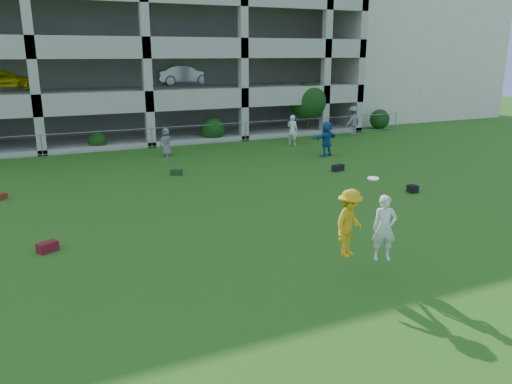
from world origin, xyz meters
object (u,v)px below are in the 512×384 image
stucco_building (378,58)px  bystander_f (353,121)px  bystander_c (166,142)px  frisbee_contest (358,224)px  bystander_d (327,139)px  crate_d (413,189)px  parking_garage (119,44)px  bystander_e (292,130)px

stucco_building → bystander_f: stucco_building is taller
bystander_c → bystander_f: bearing=66.2°
frisbee_contest → stucco_building: bearing=52.0°
bystander_d → frisbee_contest: size_ratio=0.88×
crate_d → frisbee_contest: size_ratio=0.16×
parking_garage → bystander_c: bearing=-89.3°
frisbee_contest → crate_d: bearing=39.7°
stucco_building → bystander_d: (-14.94, -15.35, -4.06)m
stucco_building → crate_d: bearing=-124.3°
frisbee_contest → parking_garage: bearing=91.2°
bystander_e → stucco_building: bearing=-94.2°
crate_d → parking_garage: bearing=107.7°
parking_garage → stucco_building: bearing=0.7°
bystander_c → crate_d: (7.14, -11.27, -0.62)m
bystander_c → bystander_e: bystander_e is taller
parking_garage → bystander_f: bearing=-36.2°
bystander_f → bystander_c: bearing=-11.8°
stucco_building → bystander_d: stucco_building is taller
bystander_d → bystander_e: size_ratio=1.03×
frisbee_contest → parking_garage: 28.71m
bystander_e → parking_garage: 14.77m
stucco_building → bystander_d: 21.80m
bystander_e → parking_garage: (-7.99, 11.33, 5.10)m
crate_d → bystander_c: bearing=122.3°
bystander_f → bystander_d: bearing=25.2°
bystander_d → bystander_f: 7.49m
bystander_e → parking_garage: bearing=-6.7°
bystander_f → parking_garage: bearing=-55.3°
parking_garage → crate_d: bearing=-72.3°
frisbee_contest → bystander_f: bearing=55.3°
bystander_f → parking_garage: parking_garage is taller
stucco_building → crate_d: (-15.72, -23.09, -4.85)m
bystander_f → bystander_e: bearing=-3.6°
bystander_d → bystander_e: 3.72m
bystander_d → bystander_f: (5.36, 5.23, 0.05)m
bystander_c → parking_garage: parking_garage is taller
frisbee_contest → bystander_c: bearing=91.6°
bystander_c → bystander_d: bystander_d is taller
bystander_f → crate_d: bearing=45.5°
bystander_c → parking_garage: (-0.15, 11.51, 5.25)m
stucco_building → bystander_c: 26.08m
stucco_building → bystander_c: stucco_building is taller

